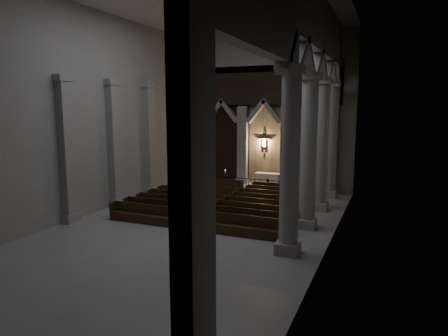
% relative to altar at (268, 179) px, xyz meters
% --- Properties ---
extents(room, '(24.00, 24.10, 12.00)m').
position_rel_altar_xyz_m(room, '(-0.53, -11.04, 6.94)').
color(room, gray).
rests_on(room, ground).
extents(sanctuary_wall, '(14.00, 0.77, 12.00)m').
position_rel_altar_xyz_m(sanctuary_wall, '(-0.53, 0.49, 5.96)').
color(sanctuary_wall, gray).
rests_on(sanctuary_wall, ground).
extents(right_arcade, '(1.00, 24.00, 12.00)m').
position_rel_altar_xyz_m(right_arcade, '(4.97, -9.71, 7.17)').
color(right_arcade, gray).
rests_on(right_arcade, ground).
extents(left_pilasters, '(0.60, 13.00, 8.03)m').
position_rel_altar_xyz_m(left_pilasters, '(-7.28, -7.54, 3.25)').
color(left_pilasters, gray).
rests_on(left_pilasters, ground).
extents(sanctuary_step, '(8.50, 2.60, 0.15)m').
position_rel_altar_xyz_m(sanctuary_step, '(-0.53, -0.44, -0.58)').
color(sanctuary_step, gray).
rests_on(sanctuary_step, ground).
extents(altar, '(1.98, 0.79, 1.01)m').
position_rel_altar_xyz_m(altar, '(0.00, 0.00, 0.00)').
color(altar, silver).
rests_on(altar, sanctuary_step).
extents(altar_rail, '(4.85, 0.09, 0.95)m').
position_rel_altar_xyz_m(altar_rail, '(-0.53, -1.71, -0.03)').
color(altar_rail, black).
rests_on(altar_rail, ground).
extents(candle_stand_left, '(0.25, 0.25, 1.46)m').
position_rel_altar_xyz_m(candle_stand_left, '(-2.99, -1.59, -0.26)').
color(candle_stand_left, '#A87A33').
rests_on(candle_stand_left, ground).
extents(candle_stand_right, '(0.24, 0.24, 1.40)m').
position_rel_altar_xyz_m(candle_stand_right, '(2.21, -1.61, -0.28)').
color(candle_stand_right, '#A87A33').
rests_on(candle_stand_right, ground).
extents(pews, '(10.04, 9.30, 1.04)m').
position_rel_altar_xyz_m(pews, '(-0.53, -7.72, -0.32)').
color(pews, black).
rests_on(pews, ground).
extents(worshipper, '(0.56, 0.45, 1.33)m').
position_rel_altar_xyz_m(worshipper, '(1.01, -3.36, 0.01)').
color(worshipper, black).
rests_on(worshipper, ground).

